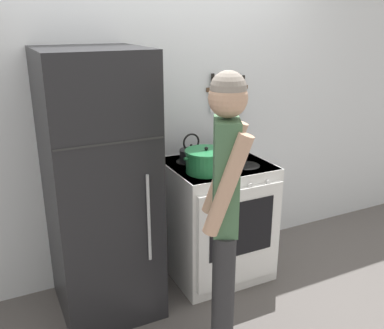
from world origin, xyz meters
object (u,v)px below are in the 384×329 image
at_px(stove_range, 218,219).
at_px(tea_kettle, 191,153).
at_px(utensil_jar, 229,147).
at_px(refrigerator, 100,188).
at_px(person, 225,207).
at_px(dutch_oven_pot, 206,161).

relative_size(stove_range, tea_kettle, 4.20).
bearing_deg(stove_range, utensil_jar, 41.72).
distance_m(refrigerator, tea_kettle, 0.78).
xyz_separation_m(refrigerator, utensil_jar, (1.10, 0.16, 0.10)).
bearing_deg(tea_kettle, refrigerator, -168.37).
bearing_deg(tea_kettle, utensil_jar, 1.08).
distance_m(utensil_jar, person, 1.13).
xyz_separation_m(dutch_oven_pot, utensil_jar, (0.36, 0.27, -0.01)).
bearing_deg(tea_kettle, person, -105.10).
bearing_deg(stove_range, refrigerator, 179.74).
height_order(stove_range, utensil_jar, utensil_jar).
relative_size(tea_kettle, utensil_jar, 1.09).
height_order(dutch_oven_pot, person, person).
height_order(utensil_jar, person, person).
relative_size(tea_kettle, person, 0.13).
relative_size(stove_range, utensil_jar, 4.59).
bearing_deg(refrigerator, utensil_jar, 8.41).
xyz_separation_m(refrigerator, stove_range, (0.91, -0.00, -0.43)).
bearing_deg(person, refrigerator, 59.28).
distance_m(refrigerator, utensil_jar, 1.12).
bearing_deg(dutch_oven_pot, tea_kettle, 87.14).
distance_m(dutch_oven_pot, tea_kettle, 0.27).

